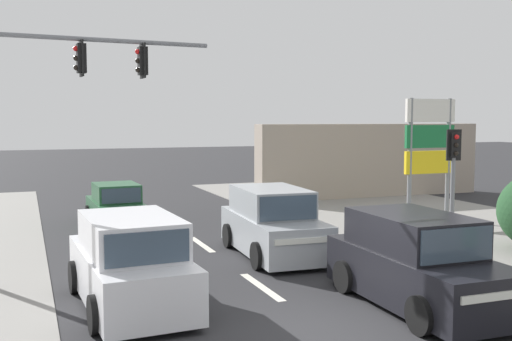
# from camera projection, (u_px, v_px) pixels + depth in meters

# --- Properties ---
(ground_plane) EXTENTS (140.00, 140.00, 0.00)m
(ground_plane) POSITION_uv_depth(u_px,v_px,m) (322.00, 330.00, 10.93)
(ground_plane) COLOR #28282B
(lane_dash_mid) EXTENTS (0.20, 2.40, 0.01)m
(lane_dash_mid) POSITION_uv_depth(u_px,v_px,m) (262.00, 287.00, 13.72)
(lane_dash_mid) COLOR silver
(lane_dash_mid) RESTS_ON ground
(lane_dash_far) EXTENTS (0.20, 2.40, 0.01)m
(lane_dash_far) POSITION_uv_depth(u_px,v_px,m) (201.00, 244.00, 18.37)
(lane_dash_far) COLOR silver
(lane_dash_far) RESTS_ON ground
(traffic_signal_mast) EXTENTS (5.28, 0.58, 6.00)m
(traffic_signal_mast) POSITION_uv_depth(u_px,v_px,m) (47.00, 106.00, 13.72)
(traffic_signal_mast) COLOR slate
(traffic_signal_mast) RESTS_ON ground
(pedestal_signal_right_kerb) EXTENTS (0.44, 0.30, 3.56)m
(pedestal_signal_right_kerb) POSITION_uv_depth(u_px,v_px,m) (453.00, 172.00, 16.17)
(pedestal_signal_right_kerb) COLOR slate
(pedestal_signal_right_kerb) RESTS_ON ground
(shopping_plaza_sign) EXTENTS (2.10, 0.16, 4.60)m
(shopping_plaza_sign) POSITION_uv_depth(u_px,v_px,m) (430.00, 142.00, 22.03)
(shopping_plaza_sign) COLOR slate
(shopping_plaza_sign) RESTS_ON ground
(shopfront_wall_far) EXTENTS (12.00, 1.00, 3.60)m
(shopfront_wall_far) POSITION_uv_depth(u_px,v_px,m) (371.00, 160.00, 29.60)
(shopfront_wall_far) COLOR #A39384
(shopfront_wall_far) RESTS_ON ground
(suv_oncoming_near) EXTENTS (2.25, 4.63, 1.90)m
(suv_oncoming_near) POSITION_uv_depth(u_px,v_px,m) (273.00, 224.00, 16.86)
(suv_oncoming_near) COLOR #A3A8AD
(suv_oncoming_near) RESTS_ON ground
(suv_receding_far) EXTENTS (2.23, 4.62, 1.90)m
(suv_receding_far) POSITION_uv_depth(u_px,v_px,m) (130.00, 264.00, 12.21)
(suv_receding_far) COLOR silver
(suv_receding_far) RESTS_ON ground
(hatchback_oncoming_mid) EXTENTS (1.89, 3.69, 1.53)m
(hatchback_oncoming_mid) POSITION_uv_depth(u_px,v_px,m) (115.00, 206.00, 21.72)
(hatchback_oncoming_mid) COLOR #235633
(hatchback_oncoming_mid) RESTS_ON ground
(suv_crossing_left) EXTENTS (2.10, 4.56, 1.90)m
(suv_crossing_left) POSITION_uv_depth(u_px,v_px,m) (416.00, 264.00, 12.25)
(suv_crossing_left) COLOR black
(suv_crossing_left) RESTS_ON ground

